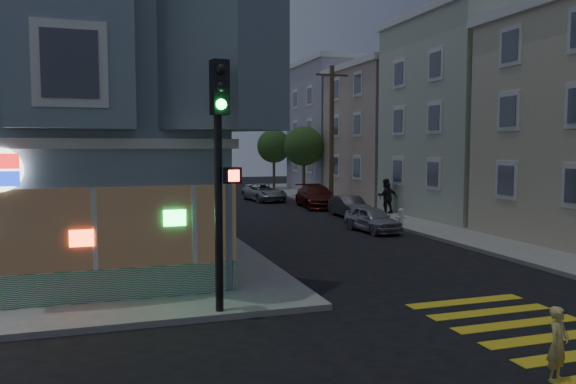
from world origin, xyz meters
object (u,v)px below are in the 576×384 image
utility_pole (332,133)px  parked_car_d (264,192)px  pedestrian_a (385,196)px  parked_car_a (372,219)px  running_child (558,344)px  pedestrian_b (388,198)px  street_tree_near (304,146)px  parked_car_c (316,196)px  traffic_signal (220,143)px  fire_hydrant (401,216)px  street_tree_far (274,146)px  parked_car_b (350,207)px

utility_pole → parked_car_d: 7.01m
pedestrian_a → parked_car_a: (-3.50, -5.44, -0.53)m
running_child → pedestrian_b: 22.37m
street_tree_near → parked_car_c: street_tree_near is taller
traffic_signal → fire_hydrant: size_ratio=6.92×
street_tree_near → pedestrian_b: bearing=-86.2°
parked_car_d → street_tree_far: bearing=62.5°
parked_car_a → parked_car_c: bearing=78.3°
utility_pole → parked_car_c: 4.33m
parked_car_c → pedestrian_b: bearing=-60.6°
street_tree_far → fire_hydrant: size_ratio=6.44×
parked_car_d → fire_hydrant: parked_car_d is taller
utility_pole → traffic_signal: utility_pole is taller
street_tree_far → utility_pole: bearing=-90.8°
street_tree_near → fire_hydrant: size_ratio=6.44×
utility_pole → street_tree_far: utility_pole is taller
parked_car_c → fire_hydrant: 9.86m
parked_car_b → parked_car_d: bearing=101.9°
parked_car_a → street_tree_far: bearing=78.7°
pedestrian_a → utility_pole: bearing=-85.5°
street_tree_far → fire_hydrant: street_tree_far is taller
pedestrian_b → fire_hydrant: pedestrian_b is taller
pedestrian_a → parked_car_c: pedestrian_a is taller
parked_car_a → traffic_signal: traffic_signal is taller
street_tree_near → pedestrian_b: (0.80, -12.04, -2.91)m
utility_pole → parked_car_c: utility_pole is taller
street_tree_far → parked_car_a: size_ratio=1.54×
pedestrian_a → parked_car_c: 5.49m
pedestrian_a → parked_car_b: pedestrian_a is taller
pedestrian_b → street_tree_near: bearing=-76.9°
street_tree_near → running_child: size_ratio=4.17×
fire_hydrant → pedestrian_a: bearing=70.8°
street_tree_near → parked_car_c: bearing=-102.7°
pedestrian_b → parked_car_c: (-2.30, 5.38, -0.31)m
street_tree_far → parked_car_b: bearing=-94.3°
utility_pole → street_tree_far: (0.20, 14.00, -0.86)m
running_child → street_tree_far: bearing=58.1°
parked_car_b → parked_car_d: (-2.03, 10.40, 0.03)m
running_child → pedestrian_a: bearing=47.6°
street_tree_near → pedestrian_a: street_tree_near is taller
parked_car_c → street_tree_far: bearing=90.4°
street_tree_far → pedestrian_b: size_ratio=3.03×
pedestrian_b → street_tree_far: bearing=-78.4°
parked_car_d → parked_car_c: bearing=-75.6°
utility_pole → parked_car_a: utility_pole is taller
street_tree_near → parked_car_d: 5.06m
running_child → parked_car_a: size_ratio=0.37×
pedestrian_a → parked_car_b: size_ratio=0.54×
parked_car_a → parked_car_d: 15.62m
utility_pole → parked_car_b: utility_pole is taller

